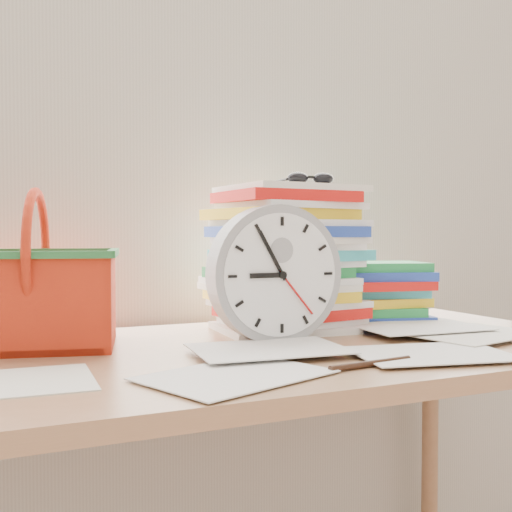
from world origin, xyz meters
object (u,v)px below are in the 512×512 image
desk (263,386)px  paper_stack (286,258)px  book_stack (382,292)px  basket (37,270)px  clock (275,274)px

desk → paper_stack: (0.13, 0.16, 0.23)m
paper_stack → book_stack: paper_stack is taller
desk → paper_stack: paper_stack is taller
book_stack → basket: bearing=-179.9°
desk → book_stack: 0.45m
clock → basket: 0.44m
desk → book_stack: book_stack is taller
paper_stack → basket: paper_stack is taller
book_stack → basket: 0.78m
book_stack → clock: bearing=-158.2°
clock → basket: bearing=161.6°
basket → desk: bearing=-9.3°
paper_stack → book_stack: bearing=1.0°
clock → book_stack: clock is taller
clock → desk: bearing=-144.9°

